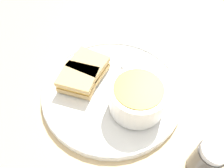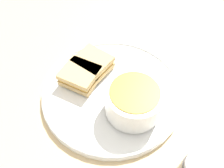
# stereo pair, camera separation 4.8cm
# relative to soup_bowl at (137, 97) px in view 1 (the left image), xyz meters

# --- Properties ---
(ground_plane) EXTENTS (2.40, 2.40, 0.00)m
(ground_plane) POSITION_rel_soup_bowl_xyz_m (-0.04, 0.06, -0.05)
(ground_plane) COLOR #D1B27F
(plate) EXTENTS (0.32, 0.32, 0.02)m
(plate) POSITION_rel_soup_bowl_xyz_m (-0.04, 0.06, -0.04)
(plate) COLOR white
(plate) RESTS_ON ground_plane
(soup_bowl) EXTENTS (0.12, 0.12, 0.06)m
(soup_bowl) POSITION_rel_soup_bowl_xyz_m (0.00, 0.00, 0.00)
(soup_bowl) COLOR white
(soup_bowl) RESTS_ON plate
(spoon) EXTENTS (0.07, 0.10, 0.01)m
(spoon) POSITION_rel_soup_bowl_xyz_m (0.02, 0.10, -0.03)
(spoon) COLOR silver
(spoon) RESTS_ON plate
(sandwich_half_near) EXTENTS (0.11, 0.11, 0.03)m
(sandwich_half_near) POSITION_rel_soup_bowl_xyz_m (-0.08, 0.12, -0.02)
(sandwich_half_near) COLOR tan
(sandwich_half_near) RESTS_ON plate
(sandwich_half_far) EXTENTS (0.10, 0.10, 0.03)m
(sandwich_half_far) POSITION_rel_soup_bowl_xyz_m (-0.11, 0.09, -0.02)
(sandwich_half_far) COLOR tan
(sandwich_half_far) RESTS_ON plate
(salt_shaker) EXTENTS (0.05, 0.05, 0.08)m
(salt_shaker) POSITION_rel_soup_bowl_xyz_m (0.07, -0.15, -0.01)
(salt_shaker) COLOR #4C4742
(salt_shaker) RESTS_ON ground_plane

